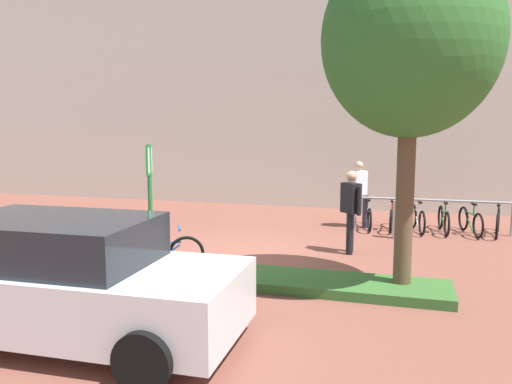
{
  "coord_description": "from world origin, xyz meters",
  "views": [
    {
      "loc": [
        3.15,
        -9.82,
        2.68
      ],
      "look_at": [
        -0.11,
        1.42,
        1.13
      ],
      "focal_mm": 36.21,
      "sensor_mm": 36.0,
      "label": 1
    }
  ],
  "objects_px": {
    "bike_at_sign": "(158,254)",
    "bollard_steel": "(396,219)",
    "car_white_hatch": "(65,281)",
    "person_suited_navy": "(351,206)",
    "tree_sidewalk": "(411,41)",
    "person_casual_tan": "(358,190)",
    "bike_rack_cluster": "(431,218)",
    "parking_sign_post": "(150,190)"
  },
  "relations": [
    {
      "from": "parking_sign_post",
      "to": "bike_rack_cluster",
      "type": "xyz_separation_m",
      "value": [
        4.98,
        5.19,
        -1.18
      ]
    },
    {
      "from": "bike_rack_cluster",
      "to": "bike_at_sign",
      "type": "bearing_deg",
      "value": -133.63
    },
    {
      "from": "bollard_steel",
      "to": "person_casual_tan",
      "type": "height_order",
      "value": "person_casual_tan"
    },
    {
      "from": "bollard_steel",
      "to": "car_white_hatch",
      "type": "relative_size",
      "value": 0.21
    },
    {
      "from": "bike_at_sign",
      "to": "person_suited_navy",
      "type": "height_order",
      "value": "person_suited_navy"
    },
    {
      "from": "bike_rack_cluster",
      "to": "tree_sidewalk",
      "type": "bearing_deg",
      "value": -97.31
    },
    {
      "from": "car_white_hatch",
      "to": "person_suited_navy",
      "type": "bearing_deg",
      "value": 61.41
    },
    {
      "from": "person_casual_tan",
      "to": "bollard_steel",
      "type": "bearing_deg",
      "value": -48.21
    },
    {
      "from": "bike_at_sign",
      "to": "parking_sign_post",
      "type": "bearing_deg",
      "value": -146.74
    },
    {
      "from": "parking_sign_post",
      "to": "bike_rack_cluster",
      "type": "relative_size",
      "value": 0.62
    },
    {
      "from": "bike_rack_cluster",
      "to": "person_suited_navy",
      "type": "xyz_separation_m",
      "value": [
        -1.71,
        -2.69,
        0.64
      ]
    },
    {
      "from": "tree_sidewalk",
      "to": "person_casual_tan",
      "type": "height_order",
      "value": "tree_sidewalk"
    },
    {
      "from": "bike_rack_cluster",
      "to": "car_white_hatch",
      "type": "relative_size",
      "value": 0.87
    },
    {
      "from": "parking_sign_post",
      "to": "tree_sidewalk",
      "type": "bearing_deg",
      "value": 2.17
    },
    {
      "from": "parking_sign_post",
      "to": "bollard_steel",
      "type": "relative_size",
      "value": 2.58
    },
    {
      "from": "bike_rack_cluster",
      "to": "car_white_hatch",
      "type": "xyz_separation_m",
      "value": [
        -4.64,
        -8.07,
        0.41
      ]
    },
    {
      "from": "bike_at_sign",
      "to": "bike_rack_cluster",
      "type": "height_order",
      "value": "bike_at_sign"
    },
    {
      "from": "tree_sidewalk",
      "to": "person_casual_tan",
      "type": "relative_size",
      "value": 3.16
    },
    {
      "from": "person_casual_tan",
      "to": "person_suited_navy",
      "type": "height_order",
      "value": "same"
    },
    {
      "from": "tree_sidewalk",
      "to": "person_suited_navy",
      "type": "distance_m",
      "value": 3.89
    },
    {
      "from": "bollard_steel",
      "to": "person_suited_navy",
      "type": "bearing_deg",
      "value": -117.78
    },
    {
      "from": "parking_sign_post",
      "to": "bollard_steel",
      "type": "distance_m",
      "value": 6.0
    },
    {
      "from": "parking_sign_post",
      "to": "person_suited_navy",
      "type": "height_order",
      "value": "parking_sign_post"
    },
    {
      "from": "bollard_steel",
      "to": "bike_at_sign",
      "type": "bearing_deg",
      "value": -134.61
    },
    {
      "from": "bike_at_sign",
      "to": "bike_rack_cluster",
      "type": "distance_m",
      "value": 7.08
    },
    {
      "from": "person_casual_tan",
      "to": "person_suited_navy",
      "type": "xyz_separation_m",
      "value": [
        0.09,
        -2.79,
        0.0
      ]
    },
    {
      "from": "parking_sign_post",
      "to": "car_white_hatch",
      "type": "height_order",
      "value": "parking_sign_post"
    },
    {
      "from": "car_white_hatch",
      "to": "bike_at_sign",
      "type": "bearing_deg",
      "value": 94.73
    },
    {
      "from": "car_white_hatch",
      "to": "bike_rack_cluster",
      "type": "bearing_deg",
      "value": 60.11
    },
    {
      "from": "tree_sidewalk",
      "to": "bike_at_sign",
      "type": "distance_m",
      "value": 5.54
    },
    {
      "from": "bike_at_sign",
      "to": "bike_rack_cluster",
      "type": "xyz_separation_m",
      "value": [
        4.88,
        5.12,
        -0.0
      ]
    },
    {
      "from": "parking_sign_post",
      "to": "person_casual_tan",
      "type": "bearing_deg",
      "value": 58.93
    },
    {
      "from": "tree_sidewalk",
      "to": "car_white_hatch",
      "type": "xyz_separation_m",
      "value": [
        -4.0,
        -3.05,
        -3.16
      ]
    },
    {
      "from": "bike_rack_cluster",
      "to": "person_suited_navy",
      "type": "relative_size",
      "value": 2.19
    },
    {
      "from": "person_suited_navy",
      "to": "bollard_steel",
      "type": "bearing_deg",
      "value": 62.22
    },
    {
      "from": "bike_at_sign",
      "to": "bollard_steel",
      "type": "relative_size",
      "value": 1.71
    },
    {
      "from": "bollard_steel",
      "to": "person_casual_tan",
      "type": "bearing_deg",
      "value": 131.79
    },
    {
      "from": "person_casual_tan",
      "to": "person_suited_navy",
      "type": "relative_size",
      "value": 1.0
    },
    {
      "from": "bike_at_sign",
      "to": "person_suited_navy",
      "type": "distance_m",
      "value": 4.05
    },
    {
      "from": "car_white_hatch",
      "to": "tree_sidewalk",
      "type": "bearing_deg",
      "value": 37.37
    },
    {
      "from": "tree_sidewalk",
      "to": "bollard_steel",
      "type": "height_order",
      "value": "tree_sidewalk"
    },
    {
      "from": "bike_rack_cluster",
      "to": "car_white_hatch",
      "type": "height_order",
      "value": "car_white_hatch"
    }
  ]
}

